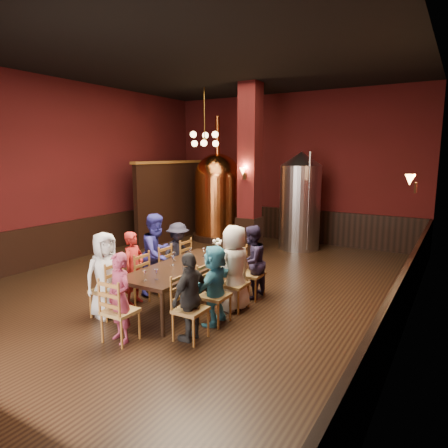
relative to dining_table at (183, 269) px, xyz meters
The scene contains 39 objects.
room 2.06m from the dining_table, 111.35° to the left, with size 10.00×10.02×4.50m.
wainscot_right 3.69m from the dining_table, 19.80° to the left, with size 0.08×9.90×1.00m, color black.
wainscot_back 6.23m from the dining_table, 94.50° to the left, with size 7.90×0.08×1.00m, color black.
wainscot_left 4.62m from the dining_table, 164.31° to the left, with size 0.08×9.90×1.00m, color black.
column 4.41m from the dining_table, 101.02° to the left, with size 0.58×0.58×4.50m, color #400D0F.
partition 5.80m from the dining_table, 129.66° to the left, with size 0.22×3.50×2.40m, color black.
pendant_cluster 5.32m from the dining_table, 118.88° to the left, with size 0.90×0.90×1.70m, color #A57226, non-canonical shape.
sconce_wall 4.26m from the dining_table, 31.00° to the left, with size 0.20×0.20×0.36m, color black, non-canonical shape.
sconce_column 4.12m from the dining_table, 101.88° to the left, with size 0.20×0.20×0.36m, color black, non-canonical shape.
dining_table is the anchor object (origin of this frame).
chair_0 1.33m from the dining_table, 129.37° to the right, with size 0.46×0.46×0.92m, color brown, non-canonical shape.
person_0 1.31m from the dining_table, 129.37° to the right, with size 0.70×0.46×1.43m, color silver.
chair_1 0.94m from the dining_table, 157.79° to the right, with size 0.46×0.46×0.92m, color brown, non-canonical shape.
person_1 0.91m from the dining_table, 157.79° to the right, with size 0.48×0.32×1.33m, color maroon.
chair_2 0.94m from the dining_table, 159.78° to the left, with size 0.46×0.46×0.92m, color brown, non-canonical shape.
person_2 0.92m from the dining_table, 159.78° to the left, with size 0.76×0.38×1.57m, color navy.
chair_3 1.33m from the dining_table, 131.36° to the left, with size 0.46×0.46×0.92m, color brown, non-canonical shape.
person_3 1.31m from the dining_table, 131.36° to the left, with size 0.84×0.48×1.29m, color black.
chair_4 1.33m from the dining_table, 48.64° to the right, with size 0.46×0.46×0.92m, color brown, non-canonical shape.
person_4 1.31m from the dining_table, 48.64° to the right, with size 0.77×0.32×1.31m, color black.
chair_5 0.94m from the dining_table, 20.22° to the right, with size 0.46×0.46×0.92m, color brown, non-canonical shape.
person_5 0.91m from the dining_table, 20.22° to the right, with size 1.19×0.38×1.28m, color teal.
chair_6 0.94m from the dining_table, 22.21° to the left, with size 0.46×0.46×0.92m, color brown, non-canonical shape.
person_6 0.91m from the dining_table, 22.21° to the left, with size 0.73×0.48×1.50m, color beige.
chair_7 1.33m from the dining_table, 50.63° to the left, with size 0.46×0.46×0.92m, color brown, non-canonical shape.
person_7 1.31m from the dining_table, 50.63° to the left, with size 0.67×0.33×1.39m, color #201A34.
chair_8 1.57m from the dining_table, 89.00° to the right, with size 0.46×0.46×0.92m, color brown, non-canonical shape.
person_8 1.55m from the dining_table, 89.00° to the right, with size 0.48×0.31×1.31m, color #872D45.
copper_kettle 5.85m from the dining_table, 115.81° to the left, with size 1.88×1.88×3.83m.
steel_vessel 5.33m from the dining_table, 88.04° to the left, with size 1.27×1.27×2.75m.
rose_vase 1.03m from the dining_table, 84.73° to the left, with size 0.19×0.19×0.32m.
wine_glass_0 0.72m from the dining_table, 92.51° to the left, with size 0.07×0.07×0.17m, color white, non-canonical shape.
wine_glass_1 0.88m from the dining_table, 81.36° to the right, with size 0.07×0.07×0.17m, color white, non-canonical shape.
wine_glass_2 0.80m from the dining_table, 77.37° to the left, with size 0.07×0.07×0.17m, color white, non-canonical shape.
wine_glass_3 0.60m from the dining_table, 112.60° to the left, with size 0.07×0.07×0.17m, color white, non-canonical shape.
wine_glass_4 0.24m from the dining_table, 154.83° to the right, with size 0.07×0.07×0.17m, color white, non-canonical shape.
wine_glass_5 0.39m from the dining_table, 154.05° to the left, with size 0.07×0.07×0.17m, color white, non-canonical shape.
wine_glass_6 0.32m from the dining_table, 23.64° to the right, with size 0.07×0.07×0.17m, color white, non-canonical shape.
wine_glass_7 1.00m from the dining_table, 89.30° to the right, with size 0.07×0.07×0.17m, color white, non-canonical shape.
Camera 1 is at (4.59, -6.69, 2.68)m, focal length 32.00 mm.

